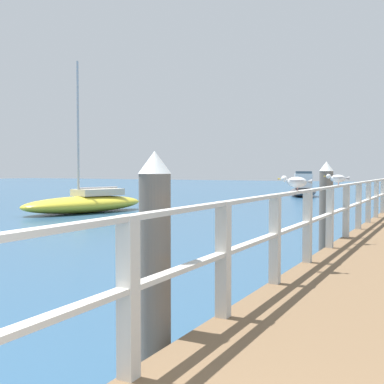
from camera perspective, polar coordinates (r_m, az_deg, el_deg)
The scene contains 7 objects.
pier_railing at distance 14.10m, azimuth 19.40°, elevation -0.53°, with size 0.12×25.63×1.11m.
dock_piling_near at distance 4.49m, azimuth -4.22°, elevation -8.70°, with size 0.29×0.29×2.10m.
dock_piling_far at distance 10.87m, azimuth 14.97°, elevation -2.11°, with size 0.29×0.29×2.10m.
seagull_foreground at distance 7.21m, azimuth 11.74°, elevation 1.18°, with size 0.48×0.22×0.21m.
seagull_background at distance 10.04m, azimuth 16.19°, elevation 1.52°, with size 0.47×0.23×0.21m.
boat_0 at distance 22.82m, azimuth -11.99°, elevation -1.22°, with size 3.58×6.45×6.63m.
boat_4 at distance 36.48m, azimuth 12.49°, elevation 0.45°, with size 3.23×5.42×1.79m.
Camera 1 is at (0.72, -0.39, 1.94)m, focal length 46.96 mm.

